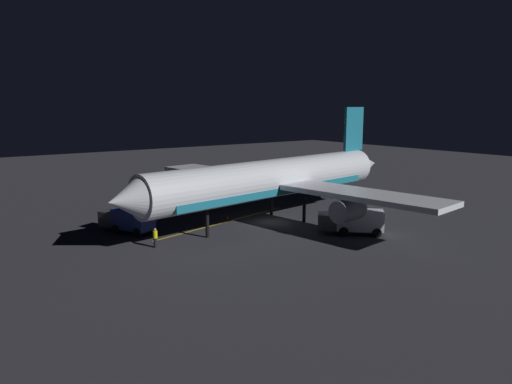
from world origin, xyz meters
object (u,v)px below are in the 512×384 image
Objects in this scene: catering_truck at (353,222)px; traffic_cone_near_right at (209,209)px; baggage_truck at (129,220)px; traffic_cone_under_wing at (148,227)px; traffic_cone_near_left at (227,217)px; airliner at (275,180)px; ground_crew_worker at (155,238)px.

traffic_cone_near_right is (17.06, 6.00, -0.98)m from catering_truck.
baggage_truck is 2.23m from traffic_cone_under_wing.
traffic_cone_under_wing is at bearing 82.80° from traffic_cone_near_left.
baggage_truck is 11.93m from traffic_cone_near_right.
traffic_cone_near_right is at bearing 20.46° from airliner.
baggage_truck reaches higher than traffic_cone_under_wing.
baggage_truck is 6.30m from ground_crew_worker.
catering_truck is at bearing -152.16° from traffic_cone_near_left.
airliner is 22.30× the size of ground_crew_worker.
airliner is at bearing -108.55° from baggage_truck.
catering_truck is 18.11m from traffic_cone_near_right.
ground_crew_worker is 6.67m from traffic_cone_under_wing.
catering_truck is at bearing -160.61° from traffic_cone_near_right.
catering_truck reaches higher than ground_crew_worker.
baggage_truck reaches higher than traffic_cone_near_left.
airliner is at bearing 18.33° from catering_truck.
traffic_cone_under_wing is at bearing 111.11° from traffic_cone_near_right.
airliner is at bearing -135.61° from traffic_cone_near_left.
airliner is 70.56× the size of traffic_cone_near_right.
traffic_cone_near_left is at bearing -64.59° from ground_crew_worker.
baggage_truck is 3.49× the size of ground_crew_worker.
traffic_cone_near_left is 4.74m from traffic_cone_near_right.
airliner is at bearing -159.54° from traffic_cone_near_right.
catering_truck is 20.42m from traffic_cone_under_wing.
catering_truck is 10.64× the size of traffic_cone_near_right.
traffic_cone_near_left is 1.00× the size of traffic_cone_under_wing.
traffic_cone_near_right is (4.71, -0.52, 0.00)m from traffic_cone_near_left.
traffic_cone_near_right and traffic_cone_under_wing have the same top height.
catering_truck reaches higher than traffic_cone_near_right.
traffic_cone_under_wing is (0.01, -2.01, -0.99)m from baggage_truck.
ground_crew_worker is (-1.43, 14.58, -3.66)m from airliner.
ground_crew_worker is 12.09m from traffic_cone_near_left.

